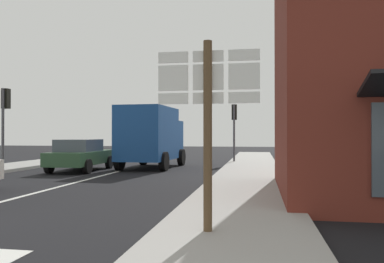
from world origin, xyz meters
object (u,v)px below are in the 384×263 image
(route_sign_post, at_px, (208,115))
(traffic_light_far_right, at_px, (234,120))
(delivery_truck, at_px, (151,135))
(sedan_far, at_px, (81,155))
(traffic_light_near_left, at_px, (5,110))

(route_sign_post, relative_size, traffic_light_far_right, 0.92)
(route_sign_post, bearing_deg, traffic_light_far_right, 92.14)
(route_sign_post, bearing_deg, delivery_truck, 109.72)
(sedan_far, xyz_separation_m, delivery_truck, (2.82, 2.08, 0.89))
(sedan_far, height_order, traffic_light_far_right, traffic_light_far_right)
(delivery_truck, bearing_deg, sedan_far, -143.54)
(route_sign_post, xyz_separation_m, traffic_light_near_left, (-10.46, 9.49, 0.79))
(delivery_truck, bearing_deg, traffic_light_far_right, 44.33)
(sedan_far, relative_size, route_sign_post, 1.33)
(sedan_far, bearing_deg, route_sign_post, -55.29)
(route_sign_post, xyz_separation_m, traffic_light_far_right, (-0.62, 16.61, 0.57))
(sedan_far, bearing_deg, traffic_light_near_left, -159.05)
(delivery_truck, xyz_separation_m, traffic_light_far_right, (3.95, 3.86, 0.92))
(traffic_light_near_left, bearing_deg, traffic_light_far_right, 35.87)
(traffic_light_near_left, bearing_deg, sedan_far, 20.95)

